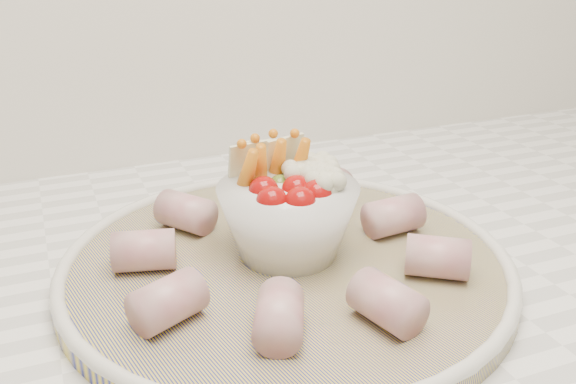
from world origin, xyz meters
name	(u,v)px	position (x,y,z in m)	size (l,w,h in m)	color
serving_platter	(286,264)	(0.08, 1.43, 0.93)	(0.46, 0.46, 0.02)	navy
veggie_bowl	(289,211)	(0.09, 1.44, 0.97)	(0.12, 0.12, 0.10)	white
cured_meat_rolls	(286,242)	(0.08, 1.43, 0.95)	(0.28, 0.30, 0.03)	#AB4E5C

